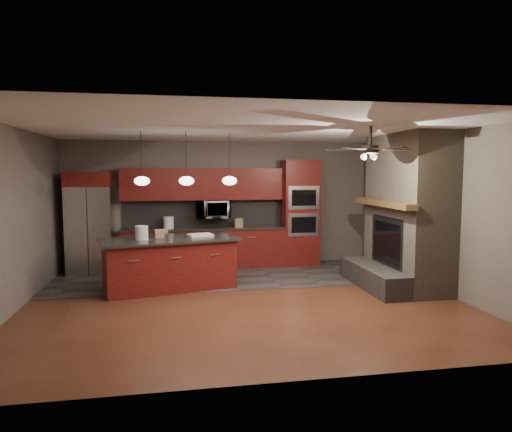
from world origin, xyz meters
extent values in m
plane|color=#5C301B|center=(0.00, 0.00, 0.00)|extent=(7.00, 7.00, 0.00)
cube|color=white|center=(0.00, 0.00, 2.80)|extent=(7.00, 6.00, 0.02)
cube|color=#655951|center=(0.00, 3.00, 1.40)|extent=(7.00, 0.02, 2.80)
cube|color=#655951|center=(3.50, 0.00, 1.40)|extent=(0.02, 6.00, 2.80)
cube|color=#655951|center=(-3.50, 0.00, 1.40)|extent=(0.02, 6.00, 2.80)
cube|color=#383633|center=(0.00, 1.80, 0.01)|extent=(7.00, 2.40, 0.01)
cube|color=#6B5F4C|center=(3.10, 0.40, 1.40)|extent=(0.80, 2.00, 2.80)
cube|color=#433B37|center=(2.45, 0.40, 0.20)|extent=(0.50, 2.00, 0.40)
cube|color=#2D2D30|center=(2.72, 0.40, 0.83)|extent=(0.05, 1.20, 0.95)
cube|color=black|center=(2.70, 0.40, 0.83)|extent=(0.02, 1.00, 0.75)
cube|color=brown|center=(2.60, 0.40, 1.55)|extent=(0.22, 2.10, 0.10)
cube|color=maroon|center=(-0.48, 2.70, 0.43)|extent=(3.55, 0.60, 0.86)
cube|color=black|center=(-0.48, 2.70, 0.88)|extent=(3.59, 0.64, 0.04)
cube|color=black|center=(-0.48, 2.98, 1.20)|extent=(3.55, 0.03, 0.60)
cube|color=maroon|center=(-0.48, 2.83, 1.85)|extent=(3.55, 0.35, 0.70)
cube|color=maroon|center=(1.70, 2.70, 1.19)|extent=(0.80, 0.60, 2.38)
cube|color=silver|center=(1.70, 2.40, 0.95)|extent=(0.70, 0.03, 0.52)
cube|color=black|center=(1.70, 2.38, 0.95)|extent=(0.55, 0.02, 0.35)
cube|color=silver|center=(1.70, 2.40, 1.55)|extent=(0.70, 0.03, 0.52)
cube|color=black|center=(1.70, 2.38, 1.55)|extent=(0.55, 0.02, 0.35)
imported|color=silver|center=(-0.27, 2.75, 1.30)|extent=(0.73, 0.41, 0.50)
cube|color=silver|center=(-2.84, 2.62, 0.91)|extent=(0.91, 0.72, 1.81)
cube|color=#2D2D30|center=(-2.84, 2.26, 0.91)|extent=(0.02, 0.02, 1.79)
cube|color=silver|center=(-2.94, 2.25, 0.96)|extent=(0.03, 0.03, 0.91)
cube|color=silver|center=(-2.74, 2.25, 0.96)|extent=(0.03, 0.03, 0.91)
cube|color=maroon|center=(-2.84, 2.62, 1.96)|extent=(0.91, 0.72, 0.30)
cube|color=maroon|center=(-1.22, 1.01, 0.44)|extent=(2.41, 1.43, 0.88)
cube|color=black|center=(-1.22, 1.01, 0.90)|extent=(2.60, 1.61, 0.04)
cylinder|color=silver|center=(-1.69, 0.94, 1.04)|extent=(0.30, 0.30, 0.24)
cylinder|color=#A4A3A8|center=(-1.21, 0.81, 0.98)|extent=(0.19, 0.19, 0.11)
cube|color=white|center=(-0.65, 1.19, 0.94)|extent=(0.50, 0.41, 0.04)
cube|color=#9E6D51|center=(-1.36, 1.15, 0.99)|extent=(0.25, 0.19, 0.14)
cylinder|color=white|center=(-1.24, 2.70, 1.03)|extent=(0.24, 0.24, 0.25)
cube|color=#966F4D|center=(0.28, 2.65, 1.00)|extent=(0.19, 0.16, 0.19)
cylinder|color=black|center=(-1.65, 0.70, 2.41)|extent=(0.01, 0.01, 0.78)
ellipsoid|color=white|center=(-1.65, 0.70, 1.96)|extent=(0.26, 0.26, 0.16)
cylinder|color=black|center=(-0.90, 0.70, 2.41)|extent=(0.01, 0.01, 0.78)
ellipsoid|color=white|center=(-0.90, 0.70, 1.96)|extent=(0.26, 0.26, 0.16)
cylinder|color=black|center=(-0.15, 0.70, 2.41)|extent=(0.01, 0.01, 0.78)
ellipsoid|color=white|center=(-0.15, 0.70, 1.96)|extent=(0.26, 0.26, 0.16)
cylinder|color=black|center=(1.80, -0.80, 2.65)|extent=(0.04, 0.04, 0.30)
cylinder|color=black|center=(1.80, -0.80, 2.45)|extent=(0.24, 0.24, 0.12)
cube|color=black|center=(2.18, -0.80, 2.45)|extent=(0.60, 0.12, 0.01)
cube|color=black|center=(1.92, -0.44, 2.45)|extent=(0.30, 0.61, 0.01)
cube|color=black|center=(1.49, -0.58, 2.45)|extent=(0.56, 0.45, 0.01)
cube|color=black|center=(1.49, -1.02, 2.45)|extent=(0.56, 0.45, 0.01)
cube|color=black|center=(1.92, -1.16, 2.45)|extent=(0.30, 0.61, 0.01)
camera|label=1|loc=(-1.12, -7.29, 2.10)|focal=32.00mm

